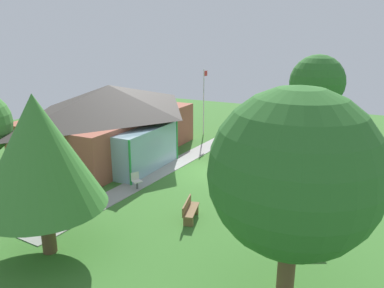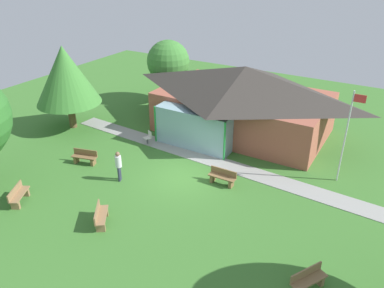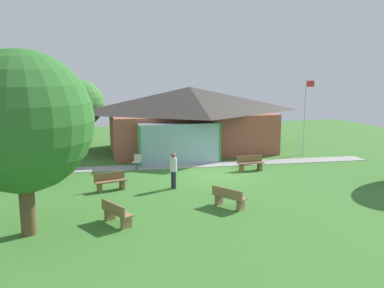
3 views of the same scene
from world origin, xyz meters
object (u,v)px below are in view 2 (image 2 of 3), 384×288
(bench_front_left, at_px, (19,195))
(bench_mid_left, at_px, (85,157))
(tree_west_hedge, at_px, (66,75))
(bench_front_center, at_px, (101,216))
(tree_behind_pavilion_left, at_px, (168,62))
(visitor_strolling_lawn, at_px, (118,164))
(bench_lawn_far_right, at_px, (308,280))
(patio_chair_west, at_px, (148,138))
(bench_rear_near_path, at_px, (222,177))
(flagpole, at_px, (347,133))
(pavilion, at_px, (242,99))

(bench_front_left, bearing_deg, bench_mid_left, 151.26)
(bench_front_left, relative_size, tree_west_hedge, 0.27)
(bench_front_center, xyz_separation_m, bench_mid_left, (-4.64, 3.71, 0.00))
(tree_behind_pavilion_left, bearing_deg, visitor_strolling_lawn, -68.92)
(bench_mid_left, xyz_separation_m, tree_west_hedge, (-4.48, 3.38, 3.37))
(bench_lawn_far_right, relative_size, patio_chair_west, 1.77)
(bench_rear_near_path, relative_size, patio_chair_west, 1.74)
(bench_front_left, relative_size, visitor_strolling_lawn, 0.88)
(bench_mid_left, distance_m, patio_chair_west, 4.28)
(bench_rear_near_path, relative_size, bench_front_left, 0.98)
(bench_rear_near_path, bearing_deg, patio_chair_west, -16.44)
(flagpole, xyz_separation_m, bench_rear_near_path, (-5.27, -3.48, -2.44))
(pavilion, relative_size, visitor_strolling_lawn, 6.86)
(bench_lawn_far_right, relative_size, bench_mid_left, 0.97)
(bench_front_left, relative_size, bench_mid_left, 0.98)
(bench_rear_near_path, relative_size, tree_west_hedge, 0.26)
(bench_mid_left, bearing_deg, tree_west_hedge, -52.15)
(patio_chair_west, bearing_deg, tree_west_hedge, 32.62)
(bench_front_center, height_order, bench_front_left, same)
(visitor_strolling_lawn, bearing_deg, flagpole, 96.04)
(pavilion, bearing_deg, tree_behind_pavilion_left, 162.15)
(bench_lawn_far_right, xyz_separation_m, tree_west_hedge, (-18.27, 6.08, 3.37))
(pavilion, relative_size, bench_lawn_far_right, 7.85)
(bench_front_center, xyz_separation_m, bench_front_left, (-4.64, -0.81, 0.00))
(bench_front_left, xyz_separation_m, bench_mid_left, (-0.00, 4.52, 0.00))
(bench_lawn_far_right, distance_m, bench_mid_left, 14.06)
(flagpole, bearing_deg, tree_behind_pavilion_left, 159.07)
(bench_rear_near_path, height_order, bench_front_left, same)
(flagpole, bearing_deg, tree_west_hedge, -172.92)
(patio_chair_west, distance_m, tree_west_hedge, 7.04)
(flagpole, bearing_deg, patio_chair_west, -171.86)
(bench_front_center, relative_size, bench_lawn_far_right, 0.97)
(bench_rear_near_path, distance_m, bench_mid_left, 8.19)
(bench_lawn_far_right, xyz_separation_m, bench_front_left, (-13.79, -1.83, 0.00))
(bench_lawn_far_right, bearing_deg, tree_behind_pavilion_left, -102.59)
(bench_rear_near_path, relative_size, bench_lawn_far_right, 0.99)
(pavilion, xyz_separation_m, bench_lawn_far_right, (7.83, -11.48, -1.94))
(bench_front_center, distance_m, visitor_strolling_lawn, 3.75)
(bench_lawn_far_right, relative_size, tree_west_hedge, 0.26)
(pavilion, relative_size, flagpole, 2.33)
(bench_front_left, xyz_separation_m, tree_behind_pavilion_left, (-1.51, 15.72, 2.88))
(bench_lawn_far_right, bearing_deg, tree_west_hedge, -78.76)
(bench_front_center, bearing_deg, bench_front_left, -115.42)
(pavilion, xyz_separation_m, bench_front_left, (-5.97, -13.31, -1.94))
(bench_rear_near_path, height_order, visitor_strolling_lawn, visitor_strolling_lawn)
(visitor_strolling_lawn, bearing_deg, bench_mid_left, -122.31)
(patio_chair_west, relative_size, tree_behind_pavilion_left, 0.17)
(flagpole, height_order, patio_chair_west, flagpole)
(bench_lawn_far_right, xyz_separation_m, bench_mid_left, (-13.80, 2.69, 0.00))
(bench_front_center, distance_m, bench_rear_near_path, 6.67)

